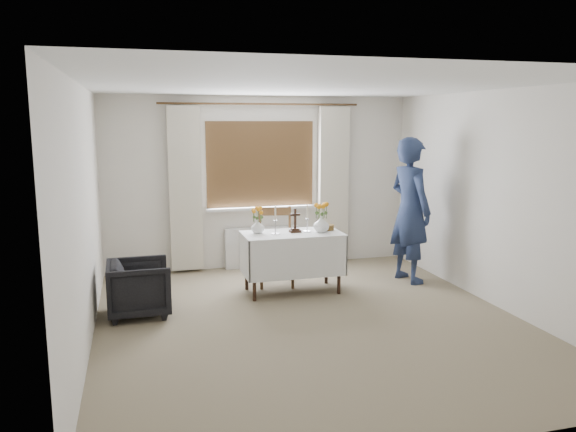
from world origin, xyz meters
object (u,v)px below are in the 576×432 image
object	(u,v)px
altar_table	(292,262)
flower_vase_right	(321,224)
wooden_cross	(295,221)
person	(410,210)
armchair	(139,288)
wooden_chair	(276,247)
flower_vase_left	(258,226)

from	to	relation	value
altar_table	flower_vase_right	xyz separation A→B (m)	(0.37, -0.05, 0.48)
altar_table	wooden_cross	xyz separation A→B (m)	(0.05, 0.03, 0.53)
wooden_cross	person	bearing A→B (deg)	-1.35
altar_table	armchair	distance (m)	1.91
wooden_chair	wooden_cross	xyz separation A→B (m)	(0.16, -0.33, 0.40)
flower_vase_left	wooden_cross	bearing A→B (deg)	-7.06
armchair	altar_table	bearing A→B (deg)	-79.76
altar_table	flower_vase_right	world-z (taller)	flower_vase_right
altar_table	person	size ratio (longest dim) A/B	0.64
person	flower_vase_right	bearing A→B (deg)	83.13
armchair	wooden_cross	distance (m)	2.05
person	flower_vase_right	distance (m)	1.30
wooden_chair	flower_vase_right	size ratio (longest dim) A/B	4.91
altar_table	flower_vase_left	world-z (taller)	flower_vase_left
flower_vase_left	person	bearing A→B (deg)	-0.32
wooden_chair	armchair	bearing A→B (deg)	-147.16
altar_table	person	bearing A→B (deg)	2.70
person	wooden_cross	world-z (taller)	person
wooden_chair	wooden_cross	bearing A→B (deg)	-53.90
armchair	wooden_cross	size ratio (longest dim) A/B	2.29
wooden_chair	flower_vase_left	distance (m)	0.53
altar_table	flower_vase_left	size ratio (longest dim) A/B	7.16
altar_table	wooden_cross	bearing A→B (deg)	35.20
armchair	person	world-z (taller)	person
altar_table	armchair	bearing A→B (deg)	-168.59
flower_vase_right	armchair	bearing A→B (deg)	-171.55
wooden_cross	flower_vase_right	xyz separation A→B (m)	(0.32, -0.08, -0.05)
armchair	flower_vase_right	bearing A→B (deg)	-82.72
armchair	flower_vase_left	distance (m)	1.62
person	wooden_cross	xyz separation A→B (m)	(-1.61, -0.05, -0.06)
person	flower_vase_left	size ratio (longest dim) A/B	11.18
wooden_cross	flower_vase_left	xyz separation A→B (m)	(-0.47, 0.06, -0.06)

